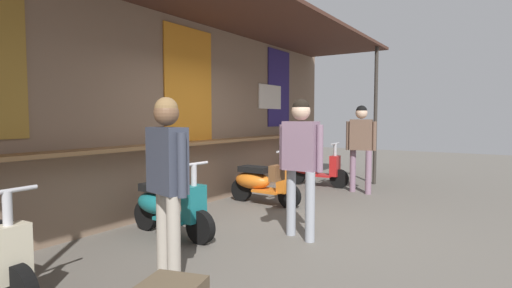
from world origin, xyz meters
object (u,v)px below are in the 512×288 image
object	(u,v)px
shopper_with_handbag	(299,153)
shopper_passing	(361,139)
scooter_orange	(261,182)
scooter_teal	(167,205)
scooter_red	(314,168)
shopper_browsing	(167,169)

from	to	relation	value
shopper_with_handbag	shopper_passing	size ratio (longest dim) A/B	0.99
scooter_orange	shopper_passing	world-z (taller)	shopper_passing
scooter_teal	shopper_passing	distance (m)	4.37
scooter_orange	scooter_red	distance (m)	2.19
scooter_red	shopper_with_handbag	world-z (taller)	shopper_with_handbag
scooter_teal	shopper_passing	xyz separation A→B (m)	(4.17, -1.13, 0.70)
shopper_passing	scooter_red	bearing A→B (deg)	65.76
scooter_teal	shopper_with_handbag	world-z (taller)	shopper_with_handbag
shopper_with_handbag	shopper_passing	xyz separation A→B (m)	(3.35, 0.33, 0.02)
scooter_orange	shopper_passing	size ratio (longest dim) A/B	0.80
shopper_with_handbag	shopper_passing	bearing A→B (deg)	-175.66
scooter_orange	shopper_with_handbag	world-z (taller)	shopper_with_handbag
shopper_with_handbag	shopper_browsing	size ratio (longest dim) A/B	1.03
scooter_orange	shopper_browsing	xyz separation A→B (m)	(-3.26, -1.09, 0.65)
shopper_with_handbag	shopper_passing	distance (m)	3.37
scooter_red	shopper_passing	distance (m)	1.35
scooter_orange	shopper_browsing	world-z (taller)	shopper_browsing
scooter_teal	scooter_red	xyz separation A→B (m)	(4.41, -0.00, 0.00)
scooter_teal	scooter_red	bearing A→B (deg)	93.06
scooter_red	shopper_browsing	world-z (taller)	shopper_browsing
shopper_browsing	scooter_orange	bearing A→B (deg)	-147.02
scooter_teal	scooter_orange	bearing A→B (deg)	93.06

